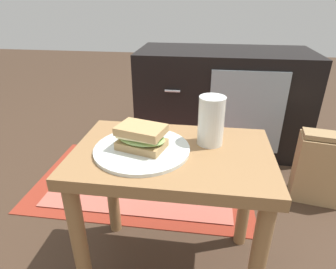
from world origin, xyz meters
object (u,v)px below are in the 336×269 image
(beer_glass, at_px, (211,122))
(paper_bag, at_px, (320,168))
(plate, at_px, (142,149))
(sandwich_front, at_px, (141,137))
(tv_cabinet, at_px, (221,100))

(beer_glass, xyz_separation_m, paper_bag, (0.50, 0.40, -0.36))
(plate, distance_m, sandwich_front, 0.04)
(sandwich_front, height_order, beer_glass, beer_glass)
(plate, height_order, beer_glass, beer_glass)
(plate, xyz_separation_m, sandwich_front, (0.00, 0.00, 0.04))
(paper_bag, bearing_deg, sandwich_front, -145.56)
(beer_glass, bearing_deg, sandwich_front, -158.72)
(sandwich_front, bearing_deg, plate, -90.00)
(beer_glass, height_order, paper_bag, beer_glass)
(beer_glass, distance_m, paper_bag, 0.74)
(tv_cabinet, height_order, plate, tv_cabinet)
(plate, bearing_deg, sandwich_front, 90.00)
(sandwich_front, bearing_deg, paper_bag, 34.44)
(plate, bearing_deg, paper_bag, 34.44)
(tv_cabinet, xyz_separation_m, paper_bag, (0.43, -0.49, -0.13))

